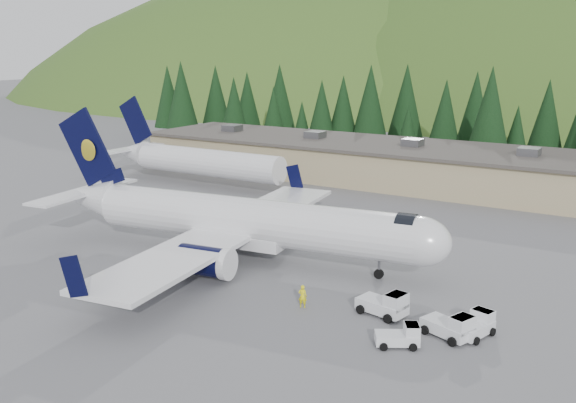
% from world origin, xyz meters
% --- Properties ---
extents(ground, '(600.00, 600.00, 0.00)m').
position_xyz_m(ground, '(0.00, 0.00, 0.00)').
color(ground, '#5D5D62').
extents(airliner, '(37.94, 35.71, 12.59)m').
position_xyz_m(airliner, '(-1.10, -0.14, 3.35)').
color(airliner, white).
rests_on(airliner, ground).
extents(second_airliner, '(27.50, 11.00, 10.05)m').
position_xyz_m(second_airliner, '(-24.92, 22.00, 3.32)').
color(second_airliner, white).
rests_on(second_airliner, ground).
extents(baggage_tug_a, '(2.99, 2.55, 1.43)m').
position_xyz_m(baggage_tug_a, '(17.29, -8.78, 0.64)').
color(baggage_tug_a, silver).
rests_on(baggage_tug_a, ground).
extents(baggage_tug_b, '(3.68, 2.60, 1.82)m').
position_xyz_m(baggage_tug_b, '(14.67, -5.04, 0.81)').
color(baggage_tug_b, silver).
rests_on(baggage_tug_b, ground).
extents(baggage_tug_c, '(2.34, 3.16, 1.53)m').
position_xyz_m(baggage_tug_c, '(20.84, -4.85, 0.69)').
color(baggage_tug_c, silver).
rests_on(baggage_tug_c, ground).
extents(terminal_building, '(71.00, 17.00, 6.10)m').
position_xyz_m(terminal_building, '(-5.01, 38.00, 2.62)').
color(terminal_building, tan).
rests_on(terminal_building, ground).
extents(baggage_tug_d, '(3.62, 2.82, 1.74)m').
position_xyz_m(baggage_tug_d, '(19.61, -6.12, 0.78)').
color(baggage_tug_d, silver).
rests_on(baggage_tug_d, ground).
extents(ramp_worker, '(0.70, 0.56, 1.68)m').
position_xyz_m(ramp_worker, '(9.05, -6.76, 0.84)').
color(ramp_worker, yellow).
rests_on(ramp_worker, ground).
extents(tree_line, '(111.59, 18.82, 14.28)m').
position_xyz_m(tree_line, '(-11.59, 60.10, 7.81)').
color(tree_line, black).
rests_on(tree_line, ground).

